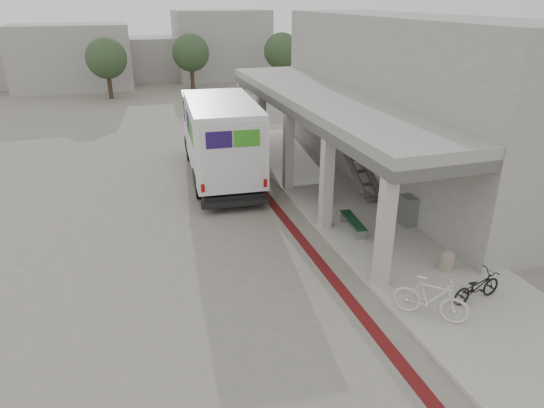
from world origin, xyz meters
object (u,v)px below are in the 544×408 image
object	(u,v)px
bicycle_cream	(431,298)
bicycle_black	(477,287)
fedex_truck	(219,135)
utility_cabinet	(409,211)
bench	(353,222)

from	to	relation	value
bicycle_cream	bicycle_black	bearing A→B (deg)	-37.72
fedex_truck	utility_cabinet	size ratio (longest dim) A/B	8.32
fedex_truck	bicycle_black	bearing A→B (deg)	-65.31
fedex_truck	utility_cabinet	xyz separation A→B (m)	(5.31, -7.24, -1.32)
bench	utility_cabinet	world-z (taller)	utility_cabinet
utility_cabinet	bicycle_cream	distance (m)	5.61
fedex_truck	bicycle_black	xyz separation A→B (m)	(4.46, -11.98, -1.43)
fedex_truck	bicycle_cream	world-z (taller)	fedex_truck
utility_cabinet	fedex_truck	bearing A→B (deg)	126.26
fedex_truck	bicycle_black	distance (m)	12.86
bicycle_black	utility_cabinet	bearing A→B (deg)	-19.46
fedex_truck	bench	world-z (taller)	fedex_truck
bench	utility_cabinet	xyz separation A→B (m)	(2.11, -0.14, 0.24)
fedex_truck	utility_cabinet	world-z (taller)	fedex_truck
bench	bicycle_black	size ratio (longest dim) A/B	1.09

